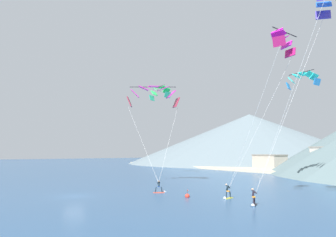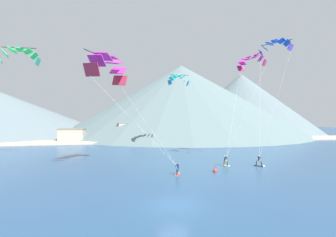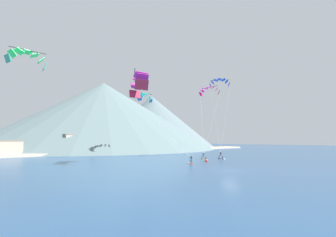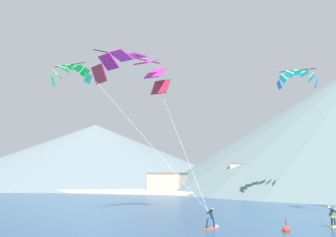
# 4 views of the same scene
# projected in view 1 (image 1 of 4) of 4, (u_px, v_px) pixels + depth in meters

# --- Properties ---
(ground_plane) EXTENTS (400.00, 400.00, 0.00)m
(ground_plane) POSITION_uv_depth(u_px,v_px,m) (75.00, 196.00, 40.01)
(ground_plane) COLOR navy
(kitesurfer_near_lead) EXTENTS (1.09, 1.75, 1.69)m
(kitesurfer_near_lead) POSITION_uv_depth(u_px,v_px,m) (160.00, 189.00, 43.21)
(kitesurfer_near_lead) COLOR #E54C33
(kitesurfer_near_lead) RESTS_ON ground
(kitesurfer_near_trail) EXTENTS (1.31, 1.66, 1.80)m
(kitesurfer_near_trail) POSITION_uv_depth(u_px,v_px,m) (253.00, 200.00, 32.99)
(kitesurfer_near_trail) COLOR black
(kitesurfer_near_trail) RESTS_ON ground
(kitesurfer_mid_center) EXTENTS (0.81, 1.79, 1.76)m
(kitesurfer_mid_center) POSITION_uv_depth(u_px,v_px,m) (227.00, 194.00, 37.89)
(kitesurfer_mid_center) COLOR yellow
(kitesurfer_mid_center) RESTS_ON ground
(parafoil_kite_near_lead) EXTENTS (11.90, 8.71, 15.13)m
(parafoil_kite_near_lead) POSITION_uv_depth(u_px,v_px,m) (153.00, 94.00, 54.59)
(parafoil_kite_near_lead) COLOR #AA263E
(parafoil_kite_mid_center) EXTENTS (7.78, 5.32, 17.26)m
(parafoil_kite_mid_center) POSITION_uv_depth(u_px,v_px,m) (282.00, 41.00, 36.03)
(parafoil_kite_mid_center) COLOR #BB1A5F
(parafoil_kite_distant_high_outer) EXTENTS (6.39, 2.45, 2.91)m
(parafoil_kite_distant_high_outer) POSITION_uv_depth(u_px,v_px,m) (160.00, 92.00, 74.23)
(parafoil_kite_distant_high_outer) COLOR #259B78
(parafoil_kite_distant_low_drift) EXTENTS (5.28, 2.39, 2.47)m
(parafoil_kite_distant_low_drift) POSITION_uv_depth(u_px,v_px,m) (303.00, 78.00, 52.26)
(parafoil_kite_distant_low_drift) COLOR #1D71BC
(race_marker_buoy) EXTENTS (0.56, 0.56, 1.02)m
(race_marker_buoy) POSITION_uv_depth(u_px,v_px,m) (187.00, 196.00, 38.89)
(race_marker_buoy) COLOR red
(race_marker_buoy) RESTS_ON ground
(shoreline_strip) EXTENTS (180.00, 10.00, 0.70)m
(shoreline_strip) POSITION_uv_depth(u_px,v_px,m) (336.00, 175.00, 70.07)
(shoreline_strip) COLOR beige
(shoreline_strip) RESTS_ON ground
(shore_building_promenade_mid) EXTENTS (7.93, 5.67, 4.54)m
(shore_building_promenade_mid) POSITION_uv_depth(u_px,v_px,m) (270.00, 163.00, 89.58)
(shore_building_promenade_mid) COLOR #A89E8E
(shore_building_promenade_mid) RESTS_ON ground
(shore_building_quay_east) EXTENTS (9.51, 5.67, 6.52)m
(shore_building_quay_east) POSITION_uv_depth(u_px,v_px,m) (336.00, 161.00, 72.54)
(shore_building_quay_east) COLOR #B7AD9E
(shore_building_quay_east) RESTS_ON ground
(mountain_peak_central_summit) EXTENTS (110.62, 110.62, 22.41)m
(mountain_peak_central_summit) POSITION_uv_depth(u_px,v_px,m) (250.00, 138.00, 150.22)
(mountain_peak_central_summit) COLOR slate
(mountain_peak_central_summit) RESTS_ON ground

